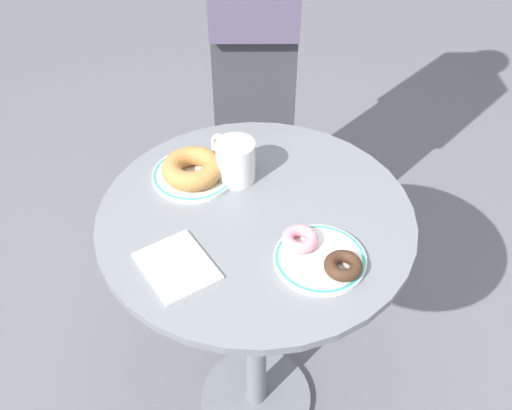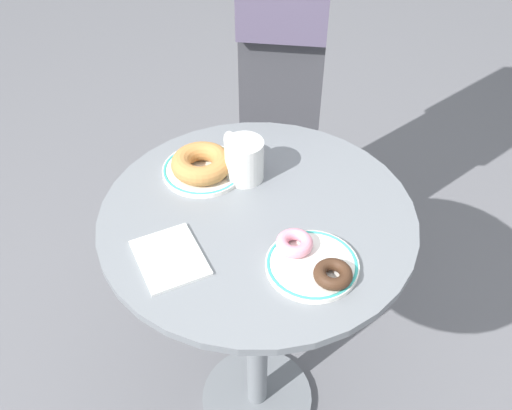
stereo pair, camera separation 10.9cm
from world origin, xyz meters
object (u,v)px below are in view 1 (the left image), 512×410
Objects in this scene: plate_right at (320,259)px; donut_old_fashioned at (192,168)px; coffee_mug at (234,160)px; donut_chocolate at (343,266)px; person_figure at (254,30)px; paper_napkin at (177,266)px; donut_pink_frosted at (300,239)px; plate_left at (194,174)px; cafe_table at (256,284)px.

plate_right is 0.34m from donut_old_fashioned.
coffee_mug reaches higher than donut_old_fashioned.
person_figure is at bearing 144.08° from donut_chocolate.
plate_right is at bearing -13.05° from coffee_mug.
paper_napkin is (-0.23, -0.19, -0.02)m from donut_chocolate.
donut_pink_frosted is at bearing -40.43° from person_figure.
coffee_mug is at bearing 49.06° from donut_old_fashioned.
plate_left is at bearing 179.28° from donut_chocolate.
cafe_table is at bearing 176.58° from donut_chocolate.
donut_old_fashioned is (-0.34, -0.00, 0.03)m from plate_right.
person_figure is (-0.27, 0.48, 0.08)m from plate_left.
donut_pink_frosted is at bearing -179.00° from donut_chocolate.
plate_left reaches higher than cafe_table.
coffee_mug reaches higher than donut_chocolate.
person_figure is (-0.28, 0.49, 0.05)m from donut_old_fashioned.
donut_old_fashioned is 0.29m from donut_pink_frosted.
plate_left is (-0.18, -0.01, 0.23)m from cafe_table.
coffee_mug reaches higher than plate_left.
plate_right is 0.05m from donut_pink_frosted.
person_figure reaches higher than donut_old_fashioned.
coffee_mug is 0.54m from person_figure.
plate_right is (0.18, -0.02, 0.23)m from cafe_table.
donut_chocolate is at bearing 1.00° from donut_pink_frosted.
person_figure is at bearing 119.65° from donut_old_fashioned.
plate_left is at bearing 130.69° from paper_napkin.
plate_left is at bearing 131.65° from donut_old_fashioned.
plate_right is at bearing 0.35° from donut_old_fashioned.
donut_old_fashioned is at bearing -60.35° from person_figure.
paper_napkin is (-0.01, -0.20, 0.23)m from cafe_table.
donut_chocolate is (0.39, 0.00, -0.01)m from donut_old_fashioned.
paper_napkin is 0.08× the size of person_figure.
donut_old_fashioned reaches higher than plate_left.
donut_pink_frosted is (0.30, -0.01, 0.02)m from plate_left.
paper_napkin is at bearing -57.00° from person_figure.
donut_old_fashioned is at bearing -48.35° from plate_left.
plate_left is 2.56× the size of donut_pink_frosted.
paper_napkin is at bearing -133.76° from plate_right.
cafe_table is at bearing 173.15° from donut_pink_frosted.
donut_old_fashioned is 1.04× the size of coffee_mug.
cafe_table is 5.27× the size of paper_napkin.
donut_pink_frosted is (0.13, -0.02, 0.25)m from cafe_table.
paper_napkin is 1.15× the size of coffee_mug.
cafe_table is 0.28m from donut_pink_frosted.
coffee_mug is at bearing 155.05° from cafe_table.
plate_left is 1.38× the size of donut_old_fashioned.
donut_chocolate is (0.40, -0.01, 0.02)m from plate_left.
coffee_mug reaches higher than paper_napkin.
plate_left is 0.11× the size of person_figure.
paper_napkin is (0.16, -0.19, -0.03)m from donut_old_fashioned.
donut_pink_frosted reaches higher than plate_right.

